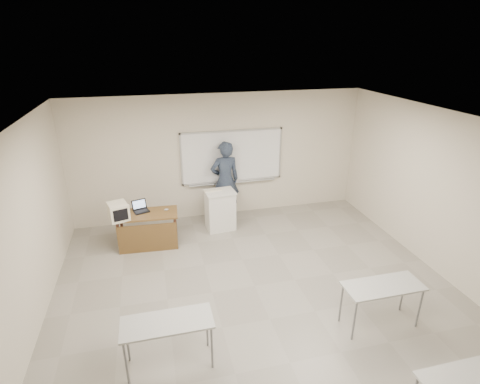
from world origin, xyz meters
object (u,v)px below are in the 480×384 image
object	(u,v)px
whiteboard	(232,157)
keyboard	(213,190)
instructor_desk	(148,226)
presenter	(225,180)
laptop	(141,208)
crt_monitor	(118,211)
mouse	(166,210)
podium	(220,210)

from	to	relation	value
whiteboard	keyboard	world-z (taller)	whiteboard
instructor_desk	presenter	distance (m)	2.20
instructor_desk	laptop	xyz separation A→B (m)	(-0.10, 0.26, 0.29)
crt_monitor	laptop	world-z (taller)	crt_monitor
keyboard	presenter	bearing A→B (deg)	46.06
crt_monitor	instructor_desk	bearing A→B (deg)	-14.83
whiteboard	laptop	distance (m)	2.50
laptop	mouse	xyz separation A→B (m)	(0.51, -0.10, -0.04)
podium	laptop	xyz separation A→B (m)	(-1.74, -0.20, 0.33)
podium	laptop	distance (m)	1.78
instructor_desk	presenter	world-z (taller)	presenter
whiteboard	crt_monitor	size ratio (longest dim) A/B	5.90
laptop	presenter	xyz separation A→B (m)	(1.98, 0.79, 0.16)
podium	laptop	world-z (taller)	laptop
laptop	podium	bearing A→B (deg)	-10.58
mouse	keyboard	distance (m)	1.15
instructor_desk	mouse	bearing A→B (deg)	24.57
podium	presenter	distance (m)	0.80
keyboard	laptop	bearing A→B (deg)	-175.80
instructor_desk	laptop	size ratio (longest dim) A/B	4.14
instructor_desk	podium	size ratio (longest dim) A/B	1.35
whiteboard	crt_monitor	world-z (taller)	whiteboard
podium	keyboard	bearing A→B (deg)	146.50
presenter	podium	bearing A→B (deg)	62.98
instructor_desk	crt_monitor	xyz separation A→B (m)	(-0.55, -0.02, 0.40)
crt_monitor	laptop	xyz separation A→B (m)	(0.45, 0.28, -0.11)
instructor_desk	keyboard	world-z (taller)	keyboard
presenter	keyboard	bearing A→B (deg)	47.64
instructor_desk	mouse	world-z (taller)	mouse
whiteboard	podium	world-z (taller)	whiteboard
mouse	keyboard	size ratio (longest dim) A/B	0.23
instructor_desk	crt_monitor	world-z (taller)	crt_monitor
whiteboard	podium	distance (m)	1.35
laptop	instructor_desk	bearing A→B (deg)	-86.42
crt_monitor	whiteboard	bearing A→B (deg)	8.77
whiteboard	presenter	xyz separation A→B (m)	(-0.22, -0.18, -0.51)
crt_monitor	laptop	bearing A→B (deg)	15.24
podium	keyboard	distance (m)	0.51
instructor_desk	mouse	size ratio (longest dim) A/B	13.81
podium	keyboard	xyz separation A→B (m)	(-0.15, 0.08, 0.48)
laptop	presenter	bearing A→B (deg)	4.44
podium	presenter	xyz separation A→B (m)	(0.24, 0.58, 0.49)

